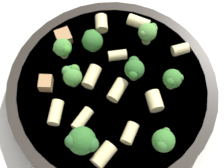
# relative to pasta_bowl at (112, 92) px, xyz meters

# --- Properties ---
(ground_plane) EXTENTS (2.00, 2.00, 0.00)m
(ground_plane) POSITION_rel_pasta_bowl_xyz_m (0.00, 0.00, -0.02)
(ground_plane) COLOR beige
(pasta_bowl) EXTENTS (0.27, 0.27, 0.03)m
(pasta_bowl) POSITION_rel_pasta_bowl_xyz_m (0.00, 0.00, 0.00)
(pasta_bowl) COLOR #28231E
(pasta_bowl) RESTS_ON ground_plane
(broccoli_floret_0) EXTENTS (0.02, 0.03, 0.03)m
(broccoli_floret_0) POSITION_rel_pasta_bowl_xyz_m (-0.02, 0.08, 0.03)
(broccoli_floret_0) COLOR #93B766
(broccoli_floret_0) RESTS_ON pasta_bowl
(broccoli_floret_1) EXTENTS (0.03, 0.02, 0.03)m
(broccoli_floret_1) POSITION_rel_pasta_bowl_xyz_m (-0.08, -0.02, 0.03)
(broccoli_floret_1) COLOR #9EC175
(broccoli_floret_1) RESTS_ON pasta_bowl
(broccoli_floret_2) EXTENTS (0.03, 0.03, 0.03)m
(broccoli_floret_2) POSITION_rel_pasta_bowl_xyz_m (-0.04, -0.03, 0.03)
(broccoli_floret_2) COLOR #84AD60
(broccoli_floret_2) RESTS_ON pasta_bowl
(broccoli_floret_3) EXTENTS (0.03, 0.03, 0.04)m
(broccoli_floret_3) POSITION_rel_pasta_bowl_xyz_m (0.10, -0.01, 0.04)
(broccoli_floret_3) COLOR #93B766
(broccoli_floret_3) RESTS_ON pasta_bowl
(broccoli_floret_4) EXTENTS (0.03, 0.03, 0.03)m
(broccoli_floret_4) POSITION_rel_pasta_bowl_xyz_m (0.01, 0.03, 0.03)
(broccoli_floret_4) COLOR #84AD60
(broccoli_floret_4) RESTS_ON pasta_bowl
(broccoli_floret_5) EXTENTS (0.03, 0.03, 0.03)m
(broccoli_floret_5) POSITION_rel_pasta_bowl_xyz_m (-0.06, 0.02, 0.03)
(broccoli_floret_5) COLOR #9EC175
(broccoli_floret_5) RESTS_ON pasta_bowl
(broccoli_floret_6) EXTENTS (0.04, 0.03, 0.04)m
(broccoli_floret_6) POSITION_rel_pasta_bowl_xyz_m (0.04, -0.08, 0.04)
(broccoli_floret_6) COLOR #9EC175
(broccoli_floret_6) RESTS_ON pasta_bowl
(broccoli_floret_7) EXTENTS (0.02, 0.02, 0.03)m
(broccoli_floret_7) POSITION_rel_pasta_bowl_xyz_m (0.05, 0.06, 0.03)
(broccoli_floret_7) COLOR #9EC175
(broccoli_floret_7) RESTS_ON pasta_bowl
(rigatoni_0) EXTENTS (0.02, 0.03, 0.01)m
(rigatoni_0) POSITION_rel_pasta_bowl_xyz_m (-0.03, 0.03, 0.02)
(rigatoni_0) COLOR beige
(rigatoni_0) RESTS_ON pasta_bowl
(rigatoni_1) EXTENTS (0.02, 0.03, 0.02)m
(rigatoni_1) POSITION_rel_pasta_bowl_xyz_m (0.06, -0.07, 0.02)
(rigatoni_1) COLOR beige
(rigatoni_1) RESTS_ON pasta_bowl
(rigatoni_2) EXTENTS (0.02, 0.03, 0.01)m
(rigatoni_2) POSITION_rel_pasta_bowl_xyz_m (0.06, -0.03, 0.02)
(rigatoni_2) COLOR beige
(rigatoni_2) RESTS_ON pasta_bowl
(rigatoni_3) EXTENTS (0.03, 0.03, 0.02)m
(rigatoni_3) POSITION_rel_pasta_bowl_xyz_m (-0.05, 0.09, 0.02)
(rigatoni_3) COLOR beige
(rigatoni_3) RESTS_ON pasta_bowl
(rigatoni_4) EXTENTS (0.02, 0.03, 0.01)m
(rigatoni_4) POSITION_rel_pasta_bowl_xyz_m (0.01, -0.06, 0.02)
(rigatoni_4) COLOR beige
(rigatoni_4) RESTS_ON pasta_bowl
(rigatoni_5) EXTENTS (0.02, 0.03, 0.02)m
(rigatoni_5) POSITION_rel_pasta_bowl_xyz_m (0.01, 0.00, 0.02)
(rigatoni_5) COLOR beige
(rigatoni_5) RESTS_ON pasta_bowl
(rigatoni_6) EXTENTS (0.03, 0.03, 0.02)m
(rigatoni_6) POSITION_rel_pasta_bowl_xyz_m (-0.08, 0.05, 0.02)
(rigatoni_6) COLOR beige
(rigatoni_6) RESTS_ON pasta_bowl
(rigatoni_7) EXTENTS (0.03, 0.03, 0.02)m
(rigatoni_7) POSITION_rel_pasta_bowl_xyz_m (-0.03, -0.01, 0.02)
(rigatoni_7) COLOR beige
(rigatoni_7) RESTS_ON pasta_bowl
(rigatoni_8) EXTENTS (0.03, 0.03, 0.01)m
(rigatoni_8) POSITION_rel_pasta_bowl_xyz_m (-0.02, -0.08, 0.02)
(rigatoni_8) COLOR beige
(rigatoni_8) RESTS_ON pasta_bowl
(rigatoni_9) EXTENTS (0.02, 0.03, 0.01)m
(rigatoni_9) POSITION_rel_pasta_bowl_xyz_m (0.02, 0.10, 0.02)
(rigatoni_9) COLOR beige
(rigatoni_9) RESTS_ON pasta_bowl
(rigatoni_10) EXTENTS (0.03, 0.03, 0.02)m
(rigatoni_10) POSITION_rel_pasta_bowl_xyz_m (0.05, 0.02, 0.02)
(rigatoni_10) COLOR beige
(rigatoni_10) RESTS_ON pasta_bowl
(chicken_chunk_0) EXTENTS (0.02, 0.02, 0.01)m
(chicken_chunk_0) POSITION_rel_pasta_bowl_xyz_m (-0.06, -0.06, 0.02)
(chicken_chunk_0) COLOR #A87A4C
(chicken_chunk_0) RESTS_ON pasta_bowl
(chicken_chunk_1) EXTENTS (0.03, 0.02, 0.01)m
(chicken_chunk_1) POSITION_rel_pasta_bowl_xyz_m (-0.10, 0.00, 0.02)
(chicken_chunk_1) COLOR #A87A4C
(chicken_chunk_1) RESTS_ON pasta_bowl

